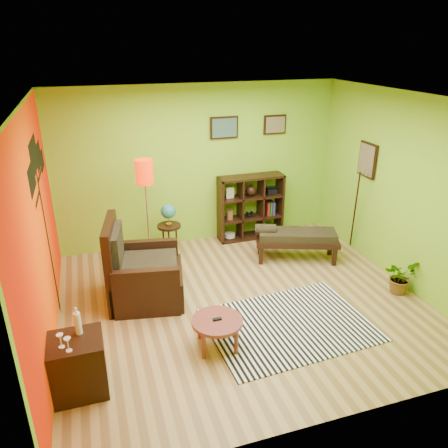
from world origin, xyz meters
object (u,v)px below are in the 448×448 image
object	(u,v)px
armchair	(141,276)
floor_lamp	(145,182)
potted_plant	(399,280)
cube_shelf	(251,207)
bench	(295,237)
side_cabinet	(79,365)
globe_table	(168,217)
coffee_table	(217,323)

from	to	relation	value
armchair	floor_lamp	bearing A→B (deg)	73.38
floor_lamp	potted_plant	size ratio (longest dim) A/B	3.59
cube_shelf	bench	bearing A→B (deg)	-70.58
side_cabinet	floor_lamp	distance (m)	2.92
potted_plant	floor_lamp	bearing A→B (deg)	151.75
cube_shelf	floor_lamp	bearing A→B (deg)	-161.42
floor_lamp	side_cabinet	bearing A→B (deg)	-114.85
floor_lamp	globe_table	bearing A→B (deg)	40.78
cube_shelf	coffee_table	bearing A→B (deg)	-118.16
coffee_table	floor_lamp	world-z (taller)	floor_lamp
bench	coffee_table	bearing A→B (deg)	-136.80
side_cabinet	floor_lamp	xyz separation A→B (m)	(1.13, 2.43, 1.15)
coffee_table	floor_lamp	xyz separation A→B (m)	(-0.46, 2.18, 1.15)
floor_lamp	globe_table	xyz separation A→B (m)	(0.38, 0.33, -0.75)
coffee_table	globe_table	xyz separation A→B (m)	(-0.08, 2.51, 0.40)
floor_lamp	bench	xyz separation A→B (m)	(2.36, -0.40, -1.07)
armchair	globe_table	size ratio (longest dim) A/B	1.27
side_cabinet	cube_shelf	bearing A→B (deg)	44.88
coffee_table	bench	bearing A→B (deg)	43.20
coffee_table	armchair	xyz separation A→B (m)	(-0.71, 1.33, 0.04)
side_cabinet	cube_shelf	size ratio (longest dim) A/B	0.80
coffee_table	floor_lamp	bearing A→B (deg)	101.96
side_cabinet	potted_plant	world-z (taller)	side_cabinet
globe_table	floor_lamp	bearing A→B (deg)	-139.22
armchair	globe_table	xyz separation A→B (m)	(0.64, 1.18, 0.36)
floor_lamp	cube_shelf	world-z (taller)	floor_lamp
side_cabinet	cube_shelf	distance (m)	4.40
armchair	cube_shelf	world-z (taller)	armchair
coffee_table	armchair	world-z (taller)	armchair
armchair	side_cabinet	distance (m)	1.81
side_cabinet	floor_lamp	bearing A→B (deg)	65.15
cube_shelf	potted_plant	distance (m)	2.87
armchair	bench	bearing A→B (deg)	9.77
floor_lamp	cube_shelf	xyz separation A→B (m)	(1.99, 0.67, -0.88)
globe_table	bench	distance (m)	2.13
coffee_table	cube_shelf	xyz separation A→B (m)	(1.53, 2.85, 0.28)
side_cabinet	globe_table	world-z (taller)	same
floor_lamp	globe_table	size ratio (longest dim) A/B	1.90
coffee_table	bench	size ratio (longest dim) A/B	0.42
side_cabinet	floor_lamp	world-z (taller)	floor_lamp
armchair	bench	size ratio (longest dim) A/B	0.84
armchair	cube_shelf	bearing A→B (deg)	34.07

